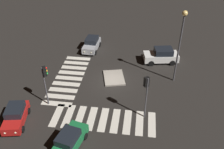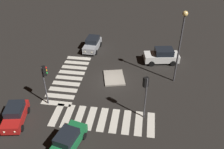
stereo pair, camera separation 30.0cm
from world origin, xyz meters
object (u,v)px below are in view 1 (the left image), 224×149
at_px(car_red, 16,116).
at_px(traffic_light_north, 146,88).
at_px(traffic_light_east, 45,77).
at_px(traffic_island, 114,78).
at_px(car_white, 161,55).
at_px(car_silver, 92,44).
at_px(car_green, 70,140).
at_px(street_lamp, 181,36).

height_order(car_red, traffic_light_north, traffic_light_north).
distance_m(car_red, traffic_light_east, 4.44).
distance_m(traffic_island, car_white, 7.26).
bearing_deg(car_red, traffic_light_east, 133.26).
bearing_deg(traffic_light_north, car_silver, -4.67).
relative_size(car_red, traffic_light_north, 0.90).
height_order(car_silver, traffic_light_east, traffic_light_east).
height_order(traffic_island, car_white, car_white).
bearing_deg(traffic_island, traffic_light_north, 31.83).
relative_size(car_green, street_lamp, 0.48).
relative_size(car_white, car_red, 1.14).
distance_m(car_silver, traffic_light_east, 12.39).
bearing_deg(car_silver, car_green, 9.10).
xyz_separation_m(traffic_island, traffic_light_north, (5.87, 3.65, 3.36)).
distance_m(car_white, car_silver, 9.82).
bearing_deg(car_red, car_silver, 153.68).
relative_size(traffic_light_east, street_lamp, 0.53).
bearing_deg(car_red, car_green, 58.72).
xyz_separation_m(car_red, street_lamp, (-8.82, 15.09, 4.83)).
relative_size(car_silver, street_lamp, 0.49).
height_order(traffic_island, car_silver, car_silver).
relative_size(car_silver, traffic_light_north, 0.91).
distance_m(car_green, traffic_light_east, 6.75).
bearing_deg(car_silver, car_white, 81.41).
bearing_deg(traffic_island, traffic_light_east, -48.33).
xyz_separation_m(traffic_light_east, street_lamp, (-5.87, 12.95, 2.29)).
distance_m(car_white, street_lamp, 6.33).
bearing_deg(traffic_light_east, car_white, 1.96).
height_order(car_green, car_silver, car_silver).
height_order(traffic_light_east, street_lamp, street_lamp).
distance_m(car_silver, traffic_light_north, 14.88).
xyz_separation_m(car_silver, traffic_light_east, (11.96, -2.00, 2.51)).
relative_size(car_red, traffic_light_east, 0.92).
bearing_deg(car_silver, street_lamp, 64.60).
xyz_separation_m(traffic_island, car_green, (10.44, -2.38, 0.73)).
bearing_deg(car_red, traffic_island, 124.72).
height_order(car_silver, street_lamp, street_lamp).
distance_m(car_white, car_green, 16.97).
distance_m(traffic_island, car_red, 11.64).
height_order(car_green, traffic_light_north, traffic_light_north).
relative_size(car_white, street_lamp, 0.55).
height_order(car_white, car_green, car_white).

